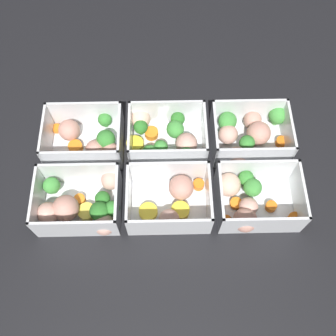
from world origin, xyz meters
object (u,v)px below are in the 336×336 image
container_near_center (172,200)px  container_far_left (88,139)px  container_far_right (249,134)px  container_near_right (250,199)px  container_far_center (165,136)px  container_near_left (81,205)px

container_near_center → container_far_left: size_ratio=0.99×
container_far_right → container_near_right: bearing=-95.7°
container_near_right → container_far_center: bearing=138.1°
container_near_left → container_near_right: size_ratio=0.97×
container_near_left → container_near_right: (0.33, 0.01, -0.00)m
container_near_left → container_near_center: (0.18, 0.01, -0.00)m
container_far_center → container_near_right: bearing=-41.9°
container_near_left → container_far_right: size_ratio=1.01×
container_near_right → container_near_left: bearing=-179.1°
container_near_right → container_far_center: (-0.16, 0.15, -0.00)m
container_near_center → container_far_left: (-0.17, 0.14, 0.00)m
container_near_center → container_far_center: (-0.01, 0.15, 0.00)m
container_far_right → container_near_center: bearing=-138.7°
container_near_right → container_far_center: same height
container_near_left → container_far_center: (0.17, 0.15, -0.00)m
container_near_left → container_near_center: bearing=1.9°
container_near_center → container_far_right: same height
container_far_left → container_far_right: 0.34m
container_far_left → container_far_right: size_ratio=0.97×
container_far_left → container_far_center: 0.16m
container_near_center → container_far_right: bearing=41.3°
container_far_center → container_far_right: 0.18m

